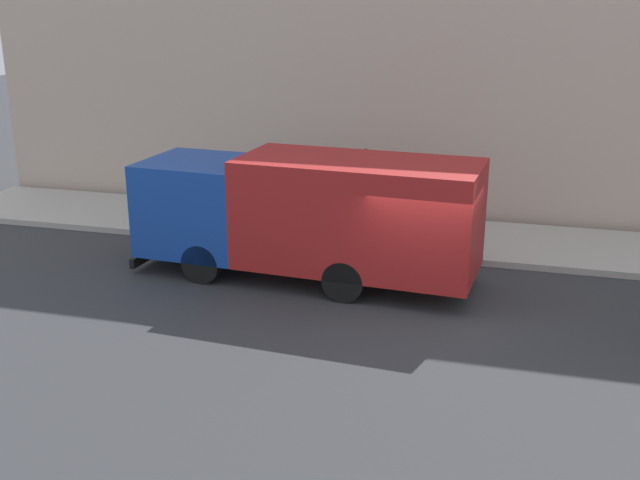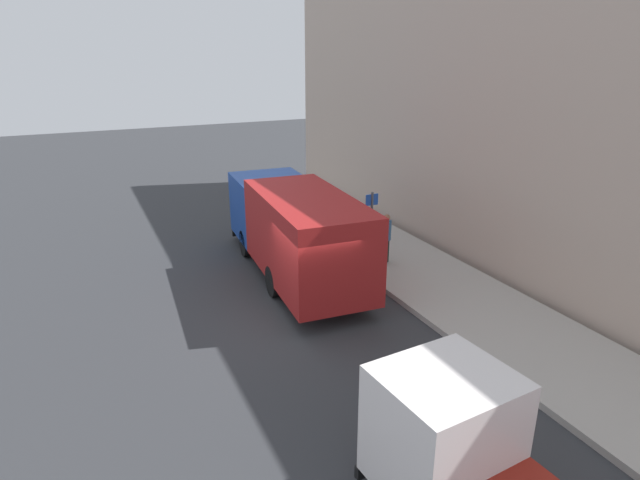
% 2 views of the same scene
% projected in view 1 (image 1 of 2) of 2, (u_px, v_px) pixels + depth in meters
% --- Properties ---
extents(ground, '(80.00, 80.00, 0.00)m').
position_uv_depth(ground, '(423.00, 308.00, 16.65)').
color(ground, '#303135').
extents(sidewalk, '(3.52, 30.00, 0.17)m').
position_uv_depth(sidewalk, '(447.00, 239.00, 20.99)').
color(sidewalk, '#AFA9A1').
rests_on(sidewalk, ground).
extents(building_facade, '(0.50, 30.00, 10.22)m').
position_uv_depth(building_facade, '(465.00, 45.00, 21.50)').
color(building_facade, '#C1AB99').
rests_on(building_facade, ground).
extents(large_utility_truck, '(2.99, 8.28, 2.97)m').
position_uv_depth(large_utility_truck, '(308.00, 212.00, 17.84)').
color(large_utility_truck, '#163E9E').
rests_on(large_utility_truck, ground).
extents(pedestrian_walking, '(0.38, 0.38, 1.68)m').
position_uv_depth(pedestrian_walking, '(360.00, 204.00, 20.70)').
color(pedestrian_walking, black).
rests_on(pedestrian_walking, sidewalk).
extents(traffic_cone_orange, '(0.39, 0.39, 0.56)m').
position_uv_depth(traffic_cone_orange, '(224.00, 218.00, 21.60)').
color(traffic_cone_orange, orange).
rests_on(traffic_cone_orange, sidewalk).
extents(street_sign_post, '(0.44, 0.08, 2.58)m').
position_uv_depth(street_sign_post, '(365.00, 189.00, 19.74)').
color(street_sign_post, '#4C5156').
rests_on(street_sign_post, sidewalk).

